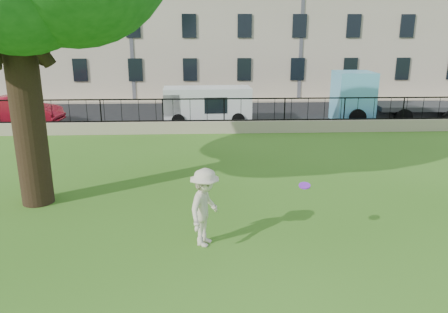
{
  "coord_description": "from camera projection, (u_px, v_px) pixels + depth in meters",
  "views": [
    {
      "loc": [
        -1.01,
        -9.2,
        4.94
      ],
      "look_at": [
        -0.41,
        3.5,
        1.24
      ],
      "focal_mm": 35.0,
      "sensor_mm": 36.0,
      "label": 1
    }
  ],
  "objects": [
    {
      "name": "ground",
      "position": [
        248.0,
        248.0,
        10.24
      ],
      "size": [
        120.0,
        120.0,
        0.0
      ],
      "primitive_type": "plane",
      "color": "#326217",
      "rests_on": "ground"
    },
    {
      "name": "retaining_wall",
      "position": [
        224.0,
        127.0,
        21.67
      ],
      "size": [
        50.0,
        0.4,
        0.6
      ],
      "primitive_type": "cube",
      "color": "tan",
      "rests_on": "ground"
    },
    {
      "name": "iron_railing",
      "position": [
        224.0,
        110.0,
        21.43
      ],
      "size": [
        50.0,
        0.05,
        1.13
      ],
      "color": "black",
      "rests_on": "retaining_wall"
    },
    {
      "name": "street",
      "position": [
        220.0,
        115.0,
        26.26
      ],
      "size": [
        60.0,
        9.0,
        0.01
      ],
      "primitive_type": "cube",
      "color": "black",
      "rests_on": "ground"
    },
    {
      "name": "sidewalk",
      "position": [
        218.0,
        101.0,
        31.23
      ],
      "size": [
        60.0,
        1.4,
        0.12
      ],
      "primitive_type": "cube",
      "color": "tan",
      "rests_on": "ground"
    },
    {
      "name": "building_row",
      "position": [
        215.0,
        4.0,
        34.75
      ],
      "size": [
        56.4,
        10.4,
        13.8
      ],
      "color": "beige",
      "rests_on": "ground"
    },
    {
      "name": "man",
      "position": [
        205.0,
        207.0,
        10.19
      ],
      "size": [
        1.13,
        1.4,
        1.89
      ],
      "primitive_type": "imported",
      "rotation": [
        0.0,
        0.0,
        1.17
      ],
      "color": "beige",
      "rests_on": "ground"
    },
    {
      "name": "frisbee",
      "position": [
        305.0,
        186.0,
        10.06
      ],
      "size": [
        0.35,
        0.34,
        0.12
      ],
      "primitive_type": "cylinder",
      "rotation": [
        0.21,
        -0.14,
        0.33
      ],
      "color": "purple"
    },
    {
      "name": "red_sedan",
      "position": [
        17.0,
        111.0,
        23.34
      ],
      "size": [
        4.77,
        2.01,
        1.53
      ],
      "primitive_type": "imported",
      "rotation": [
        0.0,
        0.0,
        1.49
      ],
      "color": "#B3162A",
      "rests_on": "street"
    },
    {
      "name": "white_van",
      "position": [
        207.0,
        105.0,
        23.75
      ],
      "size": [
        4.73,
        1.99,
        1.96
      ],
      "primitive_type": "cube",
      "rotation": [
        0.0,
        0.0,
        0.04
      ],
      "color": "silver",
      "rests_on": "street"
    },
    {
      "name": "blue_truck",
      "position": [
        394.0,
        97.0,
        24.1
      ],
      "size": [
        6.64,
        2.58,
        2.75
      ],
      "primitive_type": "cube",
      "rotation": [
        0.0,
        0.0,
        -0.04
      ],
      "color": "#60B7E1",
      "rests_on": "street"
    }
  ]
}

